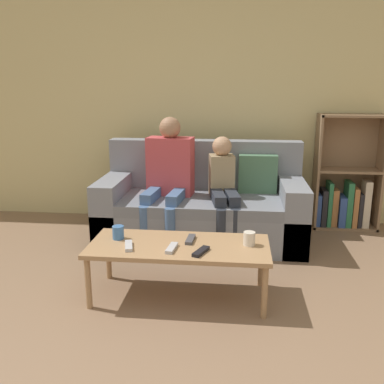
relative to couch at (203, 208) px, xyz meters
name	(u,v)px	position (x,y,z in m)	size (l,w,h in m)	color
wall_back	(219,97)	(0.11, 0.67, 1.00)	(12.00, 0.06, 2.60)	beige
couch	(203,208)	(0.00, 0.00, 0.00)	(1.87, 0.86, 0.90)	gray
bookshelf	(345,187)	(1.41, 0.51, 0.12)	(0.64, 0.28, 1.15)	#8E7051
coffee_table	(179,249)	(-0.07, -1.16, 0.05)	(1.22, 0.53, 0.39)	#A87F56
person_adult	(168,171)	(-0.31, -0.08, 0.37)	(0.44, 0.64, 1.15)	#476693
person_child	(223,185)	(0.19, -0.13, 0.26)	(0.32, 0.63, 0.98)	#282D38
cup_near	(118,232)	(-0.51, -1.10, 0.13)	(0.08, 0.08, 0.09)	#3D70B2
cup_far	(249,239)	(0.41, -1.12, 0.13)	(0.08, 0.08, 0.09)	silver
tv_remote_0	(172,248)	(-0.10, -1.26, 0.10)	(0.06, 0.17, 0.02)	#B7B7BC
tv_remote_1	(201,251)	(0.09, -1.29, 0.10)	(0.11, 0.18, 0.02)	black
tv_remote_2	(129,246)	(-0.39, -1.25, 0.10)	(0.09, 0.18, 0.02)	#B7B7BC
tv_remote_3	(190,239)	(0.00, -1.08, 0.10)	(0.06, 0.17, 0.02)	#47474C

